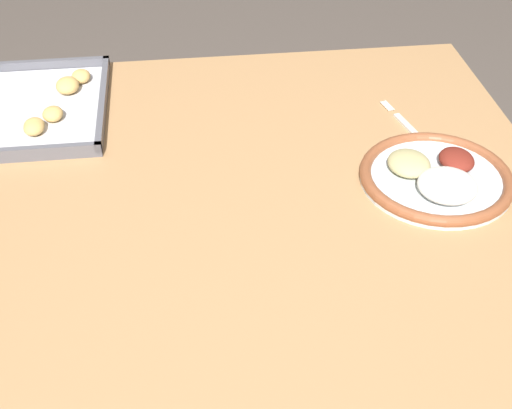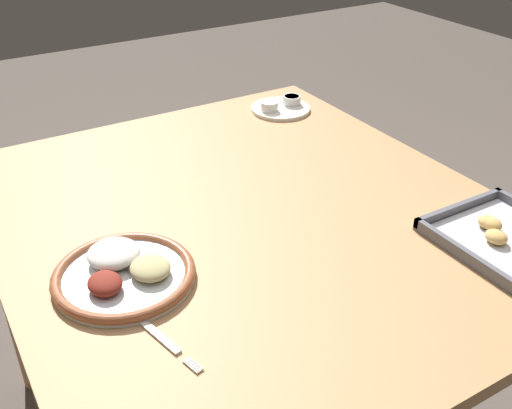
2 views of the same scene
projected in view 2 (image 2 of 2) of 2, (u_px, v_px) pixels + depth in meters
The scene contains 4 objects.
dining_table at pixel (250, 250), 1.33m from camera, with size 1.19×1.03×0.77m.
dinner_plate at pixel (124, 273), 1.08m from camera, with size 0.26×0.26×0.05m.
fork at pixel (159, 336), 0.95m from camera, with size 0.19×0.06×0.00m.
saucer_plate at pixel (281, 107), 1.76m from camera, with size 0.17×0.17×0.04m.
Camera 2 is at (0.94, -0.55, 1.45)m, focal length 42.00 mm.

